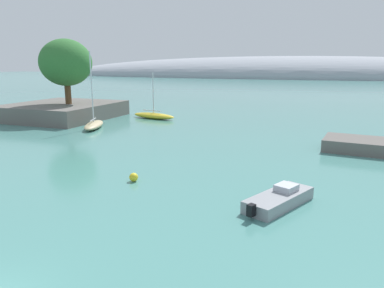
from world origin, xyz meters
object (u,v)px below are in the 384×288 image
(tree_clump_shore, at_px, (66,63))
(motorboat_grey_foreground, at_px, (279,199))
(sailboat_sand_near_shore, at_px, (94,124))
(sailboat_yellow_mid_mooring, at_px, (154,116))
(mooring_buoy_yellow, at_px, (134,177))

(tree_clump_shore, relative_size, motorboat_grey_foreground, 1.71)
(sailboat_sand_near_shore, xyz_separation_m, sailboat_yellow_mid_mooring, (3.50, 10.63, -0.05))
(sailboat_yellow_mid_mooring, bearing_deg, sailboat_sand_near_shore, -96.84)
(sailboat_sand_near_shore, relative_size, sailboat_yellow_mid_mooring, 1.27)
(sailboat_sand_near_shore, distance_m, sailboat_yellow_mid_mooring, 11.20)
(sailboat_yellow_mid_mooring, distance_m, mooring_buoy_yellow, 30.99)
(motorboat_grey_foreground, xyz_separation_m, mooring_buoy_yellow, (-10.56, 0.93, -0.09))
(motorboat_grey_foreground, bearing_deg, tree_clump_shore, 79.14)
(sailboat_yellow_mid_mooring, relative_size, mooring_buoy_yellow, 12.19)
(sailboat_yellow_mid_mooring, height_order, motorboat_grey_foreground, sailboat_yellow_mid_mooring)
(mooring_buoy_yellow, bearing_deg, sailboat_yellow_mid_mooring, 113.89)
(sailboat_sand_near_shore, bearing_deg, motorboat_grey_foreground, -147.05)
(sailboat_yellow_mid_mooring, bearing_deg, mooring_buoy_yellow, -54.71)
(motorboat_grey_foreground, height_order, mooring_buoy_yellow, motorboat_grey_foreground)
(tree_clump_shore, relative_size, sailboat_sand_near_shore, 0.98)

